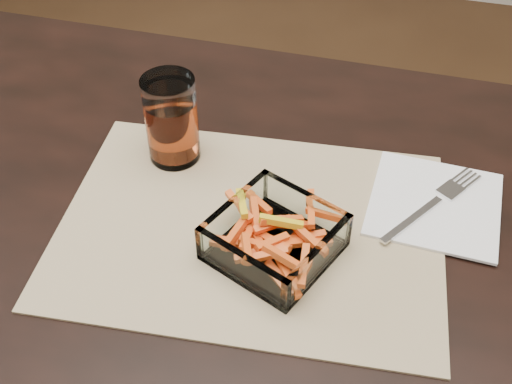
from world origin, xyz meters
TOP-DOWN VIEW (x-y plane):
  - dining_table at (0.00, 0.00)m, footprint 1.60×0.90m
  - placemat at (-0.02, 0.06)m, footprint 0.48×0.37m
  - glass_bowl at (0.02, 0.03)m, footprint 0.16×0.16m
  - tumbler at (-0.15, 0.16)m, footprint 0.07×0.07m
  - napkin at (0.19, 0.15)m, footprint 0.16×0.16m
  - fork at (0.19, 0.15)m, footprint 0.11×0.16m

SIDE VIEW (x-z plane):
  - dining_table at x=0.00m, z-range 0.29..1.04m
  - placemat at x=-0.02m, z-range 0.75..0.75m
  - napkin at x=0.19m, z-range 0.75..0.76m
  - fork at x=0.19m, z-range 0.76..0.76m
  - glass_bowl at x=0.02m, z-range 0.75..0.80m
  - tumbler at x=-0.15m, z-range 0.75..0.87m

